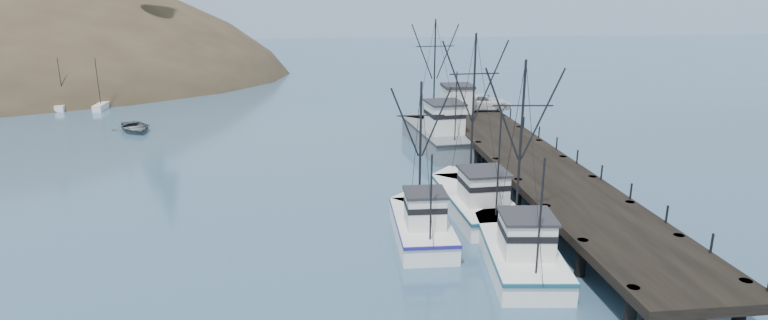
% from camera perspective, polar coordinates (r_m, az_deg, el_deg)
% --- Properties ---
extents(ground, '(400.00, 400.00, 0.00)m').
position_cam_1_polar(ground, '(29.46, -2.21, -12.98)').
color(ground, '#325371').
rests_on(ground, ground).
extents(pier, '(6.00, 44.00, 2.00)m').
position_cam_1_polar(pier, '(46.34, 13.68, -0.13)').
color(pier, black).
rests_on(pier, ground).
extents(distant_ridge, '(360.00, 40.00, 26.00)m').
position_cam_1_polar(distant_ridge, '(196.54, -3.20, 12.01)').
color(distant_ridge, '#9EB2C6').
rests_on(distant_ridge, ground).
extents(distant_ridge_far, '(180.00, 25.00, 18.00)m').
position_cam_1_polar(distant_ridge_far, '(214.56, -17.20, 11.68)').
color(distant_ridge_far, silver).
rests_on(distant_ridge_far, ground).
extents(moored_sailboats, '(12.65, 15.10, 6.35)m').
position_cam_1_polar(moored_sailboats, '(86.91, -25.17, 5.40)').
color(moored_sailboats, white).
rests_on(moored_sailboats, ground).
extents(trawler_near, '(4.64, 11.01, 11.13)m').
position_cam_1_polar(trawler_near, '(33.38, 12.65, -8.15)').
color(trawler_near, white).
rests_on(trawler_near, ground).
extents(trawler_mid, '(3.36, 9.31, 9.52)m').
position_cam_1_polar(trawler_mid, '(35.77, 3.55, -6.07)').
color(trawler_mid, white).
rests_on(trawler_mid, ground).
extents(trawler_far, '(4.26, 11.68, 11.88)m').
position_cam_1_polar(trawler_far, '(40.20, 8.61, -3.66)').
color(trawler_far, white).
rests_on(trawler_far, ground).
extents(work_vessel, '(5.28, 13.98, 11.88)m').
position_cam_1_polar(work_vessel, '(55.64, 5.11, 2.50)').
color(work_vessel, slate).
rests_on(work_vessel, ground).
extents(pier_shed, '(3.00, 3.20, 2.80)m').
position_cam_1_polar(pier_shed, '(61.69, 7.00, 5.88)').
color(pier_shed, silver).
rests_on(pier_shed, pier).
extents(pickup_truck, '(6.08, 3.00, 1.66)m').
position_cam_1_polar(pickup_truck, '(63.17, 9.43, 5.48)').
color(pickup_truck, white).
rests_on(pickup_truck, pier).
extents(motorboat, '(5.95, 6.60, 1.12)m').
position_cam_1_polar(motorboat, '(66.88, -22.64, 2.55)').
color(motorboat, '#535A5D').
rests_on(motorboat, ground).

